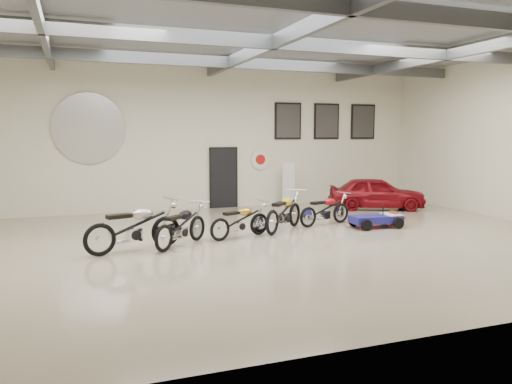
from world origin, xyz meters
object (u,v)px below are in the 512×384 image
object	(u,v)px
motorcycle_yellow	(284,211)
vintage_car	(376,193)
banner_stand	(288,183)
motorcycle_silver	(134,226)
go_kart	(381,216)
motorcycle_black	(181,225)
motorcycle_red	(325,209)
motorcycle_gold	(240,220)

from	to	relation	value
motorcycle_yellow	vintage_car	world-z (taller)	vintage_car
banner_stand	motorcycle_silver	xyz separation A→B (m)	(-6.13, -5.33, -0.26)
banner_stand	motorcycle_yellow	distance (m)	4.71
go_kart	vintage_car	xyz separation A→B (m)	(1.86, 3.03, 0.24)
motorcycle_black	motorcycle_red	size ratio (longest dim) A/B	1.07
motorcycle_red	go_kart	bearing A→B (deg)	-46.80
motorcycle_gold	go_kart	bearing A→B (deg)	-18.56
motorcycle_yellow	go_kart	distance (m)	2.81
banner_stand	vintage_car	distance (m)	3.14
motorcycle_black	go_kart	distance (m)	5.79
banner_stand	motorcycle_gold	distance (m)	5.88
banner_stand	vintage_car	size ratio (longest dim) A/B	0.51
banner_stand	motorcycle_red	world-z (taller)	banner_stand
motorcycle_gold	vintage_car	xyz separation A→B (m)	(6.04, 3.03, 0.11)
banner_stand	motorcycle_silver	size ratio (longest dim) A/B	0.75
motorcycle_black	vintage_car	bearing A→B (deg)	-19.20
motorcycle_gold	motorcycle_red	size ratio (longest dim) A/B	0.98
motorcycle_black	go_kart	world-z (taller)	motorcycle_black
motorcycle_silver	banner_stand	bearing A→B (deg)	24.70
go_kart	motorcycle_black	bearing A→B (deg)	-173.31
banner_stand	vintage_car	xyz separation A→B (m)	(2.61, -1.73, -0.27)
motorcycle_red	vintage_car	distance (m)	3.86
motorcycle_black	go_kart	size ratio (longest dim) A/B	1.08
motorcycle_red	motorcycle_silver	bearing A→B (deg)	179.76
go_kart	motorcycle_yellow	bearing A→B (deg)	172.30
banner_stand	motorcycle_yellow	bearing A→B (deg)	-109.31
go_kart	banner_stand	bearing A→B (deg)	101.51
motorcycle_silver	vintage_car	xyz separation A→B (m)	(8.73, 3.60, -0.01)
motorcycle_silver	motorcycle_black	bearing A→B (deg)	-8.42
banner_stand	motorcycle_red	distance (m)	3.97
vintage_car	motorcycle_yellow	bearing A→B (deg)	143.58
motorcycle_black	motorcycle_red	world-z (taller)	motorcycle_black
motorcycle_silver	vintage_car	bearing A→B (deg)	6.09
motorcycle_red	vintage_car	bearing A→B (deg)	19.98
motorcycle_gold	vintage_car	size ratio (longest dim) A/B	0.53
motorcycle_silver	go_kart	world-z (taller)	motorcycle_silver
motorcycle_gold	vintage_car	distance (m)	6.76
motorcycle_black	motorcycle_gold	size ratio (longest dim) A/B	1.09
motorcycle_black	vintage_car	xyz separation A→B (m)	(7.63, 3.45, 0.06)
motorcycle_gold	banner_stand	bearing A→B (deg)	35.57
motorcycle_black	vintage_car	world-z (taller)	vintage_car
motorcycle_black	motorcycle_yellow	distance (m)	3.15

